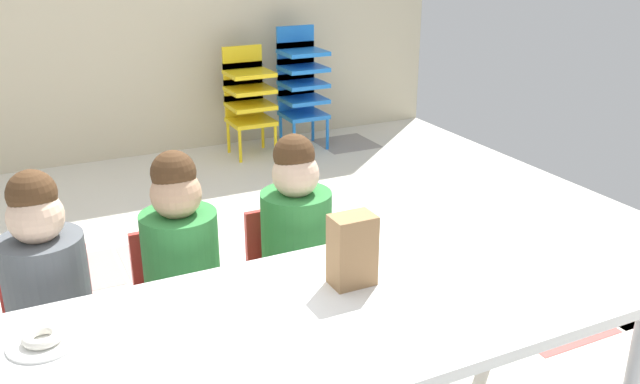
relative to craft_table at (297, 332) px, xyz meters
name	(u,v)px	position (x,y,z in m)	size (l,w,h in m)	color
ground_plane	(219,346)	(0.02, 0.84, -0.56)	(5.49, 5.44, 0.02)	silver
craft_table	(297,332)	(0.00, 0.00, 0.00)	(2.16, 0.76, 0.60)	white
seated_child_near_camera	(46,281)	(-0.59, 0.61, 0.00)	(0.32, 0.32, 0.92)	red
seated_child_middle_seat	(180,254)	(-0.16, 0.61, 0.00)	(0.34, 0.34, 0.92)	red
seated_child_far_right	(295,231)	(0.27, 0.61, 0.00)	(0.32, 0.31, 0.92)	red
kid_chair_yellow_stack	(248,94)	(1.04, 3.19, -0.10)	(0.32, 0.30, 0.80)	yellow
kid_chair_blue_stack	(301,81)	(1.48, 3.19, -0.04)	(0.32, 0.30, 0.92)	blue
paper_bag_brown	(352,250)	(0.23, 0.11, 0.15)	(0.13, 0.09, 0.22)	#9E754C
paper_plate_near_edge	(43,343)	(-0.63, 0.17, 0.05)	(0.18, 0.18, 0.01)	white
donut_powdered_on_plate	(42,337)	(-0.63, 0.17, 0.07)	(0.10, 0.10, 0.03)	white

